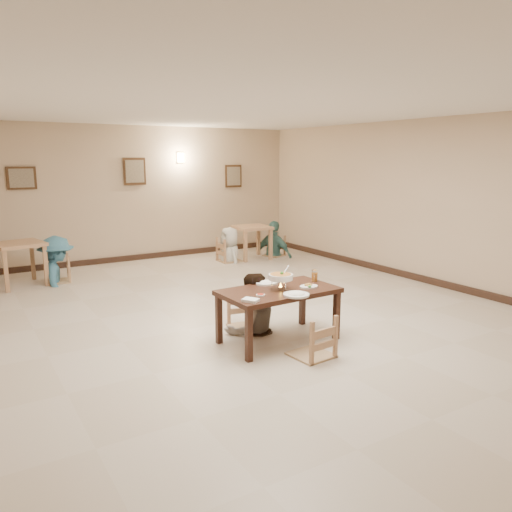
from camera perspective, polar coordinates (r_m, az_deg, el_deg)
floor at (r=7.28m, az=-1.41°, el=-7.19°), size 10.00×10.00×0.00m
ceiling at (r=6.95m, az=-1.53°, el=17.01°), size 10.00×10.00×0.00m
wall_back at (r=11.54m, az=-14.13°, el=6.88°), size 10.00×0.00×10.00m
wall_right at (r=9.60m, az=19.77°, el=5.77°), size 0.00×10.00×10.00m
baseboard_back at (r=11.70m, az=-13.75°, el=-0.18°), size 8.00×0.06×0.12m
baseboard_right at (r=9.80m, az=19.11°, el=-2.64°), size 0.06×10.00×0.12m
picture_a at (r=11.02m, az=-25.23°, el=8.06°), size 0.55×0.04×0.45m
picture_b at (r=11.51m, az=-13.70°, el=9.38°), size 0.50×0.04×0.60m
picture_c at (r=12.51m, az=-2.59°, el=9.11°), size 0.45×0.04×0.55m
wall_sconce at (r=11.89m, az=-8.64°, el=11.06°), size 0.16×0.05×0.22m
main_table at (r=6.26m, az=2.60°, el=-4.51°), size 1.48×0.86×0.68m
chair_far at (r=6.75m, az=-1.14°, el=-4.46°), size 0.45×0.45×0.95m
chair_near at (r=5.86m, az=6.42°, el=-6.95°), size 0.45×0.45×0.96m
main_diner at (r=6.57m, az=-0.52°, el=-1.99°), size 0.81×0.65×1.59m
curry_warmer at (r=6.18m, az=2.84°, el=-2.42°), size 0.34×0.31×0.28m
rice_plate_far at (r=6.49m, az=1.27°, el=-3.07°), size 0.31×0.31×0.07m
rice_plate_near at (r=5.96m, az=4.63°, el=-4.39°), size 0.31×0.31×0.07m
fried_plate at (r=6.35m, az=6.05°, el=-3.43°), size 0.24×0.24×0.05m
chili_dish at (r=5.94m, az=0.51°, el=-4.48°), size 0.10×0.10×0.02m
napkin_cutlery at (r=5.71m, az=-0.61°, el=-5.06°), size 0.24×0.28×0.03m
drink_glass at (r=6.65m, az=6.71°, el=-2.29°), size 0.08×0.08×0.16m
bg_table_left at (r=9.96m, az=-25.50°, el=0.61°), size 0.94×0.94×0.80m
bg_table_right at (r=11.48m, az=-0.45°, el=2.76°), size 0.83×0.83×0.76m
bg_chair_lr at (r=10.00m, az=-21.88°, el=-0.13°), size 0.45×0.45×0.95m
bg_chair_rl at (r=11.18m, az=-3.04°, el=1.94°), size 0.48×0.48×1.02m
bg_chair_rr at (r=11.81m, az=2.10°, el=2.16°), size 0.42×0.42×0.90m
bg_diner_b at (r=9.94m, az=-22.05°, el=2.11°), size 0.78×1.20×1.74m
bg_diner_c at (r=11.14m, az=-3.06°, el=3.29°), size 0.53×0.78×1.55m
bg_diner_d at (r=11.76m, az=2.11°, el=4.02°), size 0.75×1.06×1.67m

